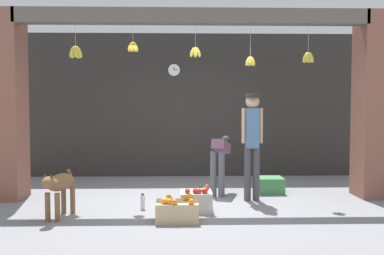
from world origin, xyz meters
TOP-DOWN VIEW (x-y plane):
  - ground_plane at (0.00, 0.00)m, footprint 60.00×60.00m
  - shop_back_wall at (0.00, 2.50)m, footprint 7.56×0.12m
  - shop_pillar_left at (-3.13, 0.30)m, footprint 0.70×0.60m
  - shop_pillar_right at (3.13, 0.30)m, footprint 0.70×0.60m
  - storefront_awning at (-0.01, 0.12)m, footprint 5.66×0.27m
  - dog at (-1.86, -0.95)m, footprint 0.35×0.84m
  - shopkeeper at (0.96, 0.05)m, footprint 0.34×0.29m
  - worker_stooping at (0.50, 0.54)m, footprint 0.41×0.75m
  - fruit_crate_oranges at (-0.24, -1.16)m, footprint 0.56×0.40m
  - fruit_crate_apples at (0.04, -0.60)m, footprint 0.46×0.44m
  - produce_box_green at (1.37, 0.64)m, footprint 0.47×0.43m
  - water_bottle at (-0.76, -0.49)m, footprint 0.07×0.07m
  - wall_clock at (-0.33, 2.43)m, footprint 0.27×0.03m

SIDE VIEW (x-z plane):
  - ground_plane at x=0.00m, z-range 0.00..0.00m
  - water_bottle at x=-0.76m, z-range -0.01..0.23m
  - produce_box_green at x=1.37m, z-range 0.00..0.27m
  - fruit_crate_oranges at x=-0.24m, z-range -0.03..0.31m
  - fruit_crate_apples at x=0.04m, z-range -0.02..0.33m
  - dog at x=-1.86m, z-range 0.12..0.78m
  - worker_stooping at x=0.50m, z-range 0.16..1.15m
  - shopkeeper at x=0.96m, z-range 0.17..1.91m
  - shop_back_wall at x=0.00m, z-range 0.00..3.08m
  - shop_pillar_left at x=-3.13m, z-range 0.00..3.08m
  - shop_pillar_right at x=3.13m, z-range 0.00..3.08m
  - wall_clock at x=-0.33m, z-range 2.16..2.43m
  - storefront_awning at x=-0.01m, z-range 2.47..3.38m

